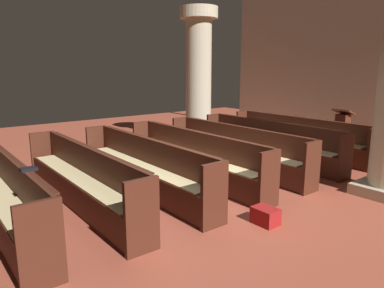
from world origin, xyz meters
TOP-DOWN VIEW (x-y plane):
  - ground_plane at (0.00, 0.00)m, footprint 19.20×19.20m
  - back_wall at (0.00, 6.08)m, footprint 10.00×0.16m
  - pew_row_0 at (-0.67, 3.61)m, footprint 3.78×0.46m
  - pew_row_1 at (-0.67, 2.51)m, footprint 3.78×0.46m
  - pew_row_2 at (-0.67, 1.42)m, footprint 3.78×0.47m
  - pew_row_3 at (-0.67, 0.32)m, footprint 3.78×0.46m
  - pew_row_4 at (-0.67, -0.78)m, footprint 3.78×0.46m
  - pew_row_5 at (-0.67, -1.88)m, footprint 3.78×0.47m
  - pew_row_6 at (-0.67, -2.98)m, footprint 3.78×0.46m
  - pillar_far_side at (-3.36, 2.64)m, footprint 1.04×1.04m
  - lectern at (-0.21, 4.83)m, footprint 0.48×0.45m
  - hymn_book at (0.08, -2.79)m, footprint 0.13×0.18m
  - kneeler_box_red at (1.53, -0.16)m, footprint 0.35×0.26m

SIDE VIEW (x-z plane):
  - ground_plane at x=0.00m, z-range 0.00..0.00m
  - kneeler_box_red at x=1.53m, z-range 0.00..0.23m
  - lectern at x=-0.21m, z-range -0.09..0.99m
  - pew_row_0 at x=-0.67m, z-range 0.03..0.93m
  - pew_row_1 at x=-0.67m, z-range 0.03..0.93m
  - pew_row_2 at x=-0.67m, z-range 0.03..0.93m
  - pew_row_3 at x=-0.67m, z-range 0.03..0.93m
  - pew_row_4 at x=-0.67m, z-range 0.03..0.93m
  - pew_row_5 at x=-0.67m, z-range 0.03..0.93m
  - pew_row_6 at x=-0.67m, z-range 0.03..0.93m
  - hymn_book at x=0.08m, z-range 0.90..0.94m
  - pillar_far_side at x=-3.36m, z-range 0.07..3.78m
  - back_wall at x=0.00m, z-range 0.00..4.50m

